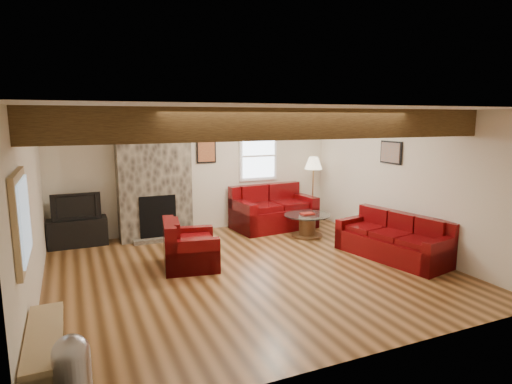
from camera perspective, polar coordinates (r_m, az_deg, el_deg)
room at (r=6.56m, az=-0.77°, el=-0.10°), size 8.00×8.00×8.00m
oak_beam at (r=5.33m, az=4.53°, el=9.03°), size 6.00×0.36×0.38m
chimney_breast at (r=8.65m, az=-13.44°, el=1.86°), size 1.40×0.67×2.50m
back_window at (r=9.52m, az=0.32°, el=4.84°), size 0.90×0.08×1.10m
hatch_window at (r=4.56m, az=-28.76°, el=-3.20°), size 0.08×1.00×0.90m
ceiling_dome at (r=7.65m, az=2.83°, el=10.27°), size 0.40×0.40×0.18m
artwork_back at (r=9.08m, az=-6.64°, el=5.48°), size 0.42×0.06×0.52m
artwork_right at (r=8.33m, az=17.51°, el=5.05°), size 0.06×0.55×0.42m
sofa_three at (r=7.72m, az=17.80°, el=-5.70°), size 1.18×2.06×0.75m
loveseat at (r=9.31m, az=2.40°, el=-2.06°), size 1.82×1.16×0.92m
armchair_red at (r=7.03m, az=-8.75°, el=-6.79°), size 0.98×1.08×0.77m
coffee_table at (r=8.76m, az=6.84°, el=-4.45°), size 0.94×0.94×0.49m
tv_cabinet at (r=8.74m, az=-22.65°, el=-4.97°), size 1.05×0.42×0.52m
television at (r=8.63m, az=-22.88°, el=-1.69°), size 0.86×0.11×0.50m
floor_lamp at (r=9.66m, az=7.66°, el=3.36°), size 0.39×0.39×1.52m
pine_bench at (r=4.54m, az=-26.18°, el=-19.33°), size 0.31×1.31×0.49m
pedal_bin at (r=3.95m, az=-23.24°, el=-21.82°), size 0.32×0.32×0.72m
coal_bucket at (r=8.43m, az=-8.38°, el=-5.65°), size 0.30×0.30×0.29m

